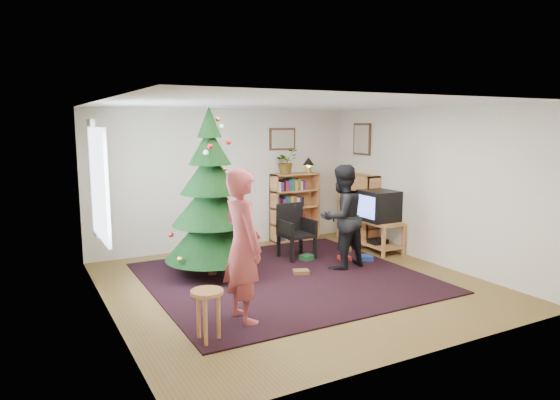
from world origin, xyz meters
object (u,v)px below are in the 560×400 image
christmas_tree (211,207)px  tv_stand (378,233)px  armchair (294,229)px  stool (207,302)px  person_by_chair (342,217)px  person_standing (243,246)px  bookshelf_right (358,207)px  potted_plant (286,162)px  crt_tv (379,206)px  bookshelf_back (295,206)px  picture_right (362,139)px  table_lamp (309,162)px  picture_back (282,139)px

christmas_tree → tv_stand: size_ratio=2.78×
armchair → stool: armchair is taller
armchair → person_by_chair: (0.34, -0.89, 0.32)m
person_standing → tv_stand: bearing=-65.1°
person_by_chair → bookshelf_right: bearing=-144.1°
person_by_chair → potted_plant: 2.14m
bookshelf_right → stool: (-4.08, -2.88, -0.23)m
crt_tv → person_by_chair: size_ratio=0.38×
bookshelf_back → bookshelf_right: same height
armchair → stool: bearing=-136.5°
picture_right → table_lamp: (-0.82, 0.59, -0.45)m
person_by_chair → table_lamp: bearing=-116.7°
picture_back → potted_plant: size_ratio=1.18×
potted_plant → stool: bearing=-129.1°
stool → person_standing: person_standing is taller
crt_tv → bookshelf_back: bearing=121.0°
picture_back → bookshelf_back: size_ratio=0.42×
person_standing → table_lamp: (2.84, 3.22, 0.62)m
bookshelf_right → person_by_chair: size_ratio=0.80×
bookshelf_back → person_standing: size_ratio=0.74×
christmas_tree → stool: bearing=-111.7°
tv_stand → crt_tv: bearing=-180.0°
christmas_tree → table_lamp: (2.54, 1.41, 0.47)m
picture_right → potted_plant: 1.51m
christmas_tree → bookshelf_right: (3.23, 0.73, -0.37)m
bookshelf_right → stool: 5.00m
tv_stand → potted_plant: size_ratio=1.91×
picture_right → christmas_tree: (-3.36, -0.82, -0.91)m
tv_stand → stool: size_ratio=1.60×
armchair → stool: 3.45m
crt_tv → table_lamp: bearing=111.4°
potted_plant → table_lamp: size_ratio=1.57×
picture_back → stool: (-2.89, -3.70, -1.52)m
christmas_tree → person_standing: 1.84m
person_standing → table_lamp: size_ratio=5.90×
picture_right → christmas_tree: bearing=-166.2°
bookshelf_back → person_by_chair: bearing=-99.3°
table_lamp → person_by_chair: bearing=-107.3°
person_standing → person_by_chair: person_standing is taller
armchair → potted_plant: potted_plant is taller
picture_right → person_by_chair: (-1.45, -1.42, -1.14)m
bookshelf_right → person_by_chair: bearing=135.2°
person_standing → potted_plant: bearing=-38.7°
armchair → person_standing: person_standing is taller
christmas_tree → potted_plant: bearing=34.7°
christmas_tree → bookshelf_back: size_ratio=1.91×
potted_plant → bookshelf_back: bearing=0.0°
crt_tv → person_by_chair: (-1.19, -0.57, -0.00)m
picture_right → person_by_chair: 2.33m
armchair → potted_plant: bearing=65.6°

